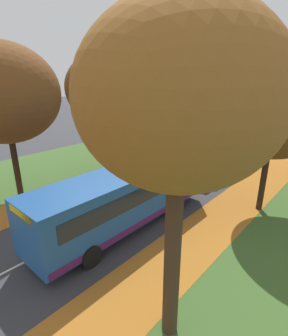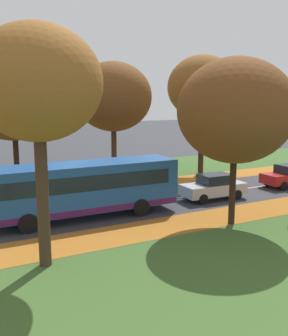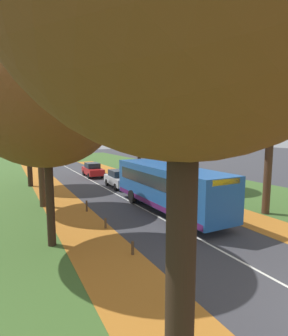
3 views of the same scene
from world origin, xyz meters
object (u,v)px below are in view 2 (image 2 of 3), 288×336
object	(u,v)px
tree_right_mid	(236,111)
bus	(83,187)
tree_left_mid	(113,97)
tree_left_far	(203,87)
bollard_fifth	(93,189)
tree_left_near	(13,98)
bollard_fourth	(41,196)
car_silver_lead	(214,187)
tree_right_near	(37,84)

from	to	relation	value
tree_right_mid	bus	world-z (taller)	tree_right_mid
tree_left_mid	tree_right_mid	bearing A→B (deg)	6.69
tree_left_mid	tree_left_far	size ratio (longest dim) A/B	0.91
tree_left_mid	bollard_fifth	world-z (taller)	tree_left_mid
tree_left_near	bus	xyz separation A→B (m)	(7.56, 2.06, -4.72)
tree_left_near	tree_left_far	xyz separation A→B (m)	(0.31, 15.15, 0.86)
tree_right_mid	bollard_fourth	size ratio (longest dim) A/B	14.94
bollard_fifth	tree_left_mid	bearing A→B (deg)	132.21
bus	car_silver_lead	distance (m)	8.74
tree_left_mid	car_silver_lead	world-z (taller)	tree_left_mid
tree_left_far	car_silver_lead	xyz separation A→B (m)	(7.42, -4.40, -6.47)
tree_left_far	bus	bearing A→B (deg)	-61.00
tree_left_near	tree_right_near	world-z (taller)	tree_left_near
tree_right_near	tree_left_mid	bearing A→B (deg)	145.89
tree_right_near	car_silver_lead	bearing A→B (deg)	112.76
tree_left_far	bollard_fifth	distance (m)	13.04
tree_right_mid	bollard_fifth	size ratio (longest dim) A/B	11.53
tree_left_mid	bollard_fourth	bearing A→B (deg)	-68.29
tree_left_near	bollard_fourth	size ratio (longest dim) A/B	16.47
tree_left_far	car_silver_lead	distance (m)	10.78
bollard_fourth	car_silver_lead	size ratio (longest dim) A/B	0.13
tree_left_mid	bus	xyz separation A→B (m)	(7.12, -4.96, -4.79)
tree_left_near	tree_right_near	xyz separation A→B (m)	(12.80, -1.35, 0.47)
tree_left_mid	bus	world-z (taller)	tree_left_mid
bollard_fifth	car_silver_lead	bearing A→B (deg)	52.44
tree_left_far	tree_right_mid	xyz separation A→B (m)	(11.91, -6.75, -1.49)
bollard_fifth	tree_right_near	bearing A→B (deg)	-29.92
tree_right_mid	bollard_fifth	bearing A→B (deg)	-156.86
tree_right_near	car_silver_lead	world-z (taller)	tree_right_near
tree_left_far	bus	distance (m)	15.97
bollard_fifth	car_silver_lead	distance (m)	8.04
bus	bollard_fifth	bearing A→B (deg)	153.75
bollard_fourth	car_silver_lead	xyz separation A→B (m)	(4.84, 9.85, 0.53)
tree_right_mid	car_silver_lead	world-z (taller)	tree_right_mid
tree_left_near	bus	bearing A→B (deg)	15.23
bus	car_silver_lead	xyz separation A→B (m)	(0.16, 8.69, -0.89)
bollard_fifth	tree_left_near	bearing A→B (deg)	-122.81
tree_left_far	tree_right_near	size ratio (longest dim) A/B	1.10
tree_left_far	tree_right_near	world-z (taller)	tree_left_far
tree_right_mid	bus	bearing A→B (deg)	-126.26
tree_left_far	tree_right_near	distance (m)	20.70
tree_left_mid	tree_left_far	bearing A→B (deg)	90.98
tree_left_far	car_silver_lead	world-z (taller)	tree_left_far
tree_left_near	tree_left_mid	size ratio (longest dim) A/B	1.02
tree_right_near	bollard_fifth	bearing A→B (deg)	150.08
bollard_fourth	bollard_fifth	distance (m)	3.49
tree_left_near	bus	size ratio (longest dim) A/B	0.89
tree_left_mid	tree_left_near	bearing A→B (deg)	-93.63
tree_left_far	bus	xyz separation A→B (m)	(7.26, -13.09, -5.58)
tree_right_mid	bollard_fourth	xyz separation A→B (m)	(-9.33, -7.50, -5.51)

